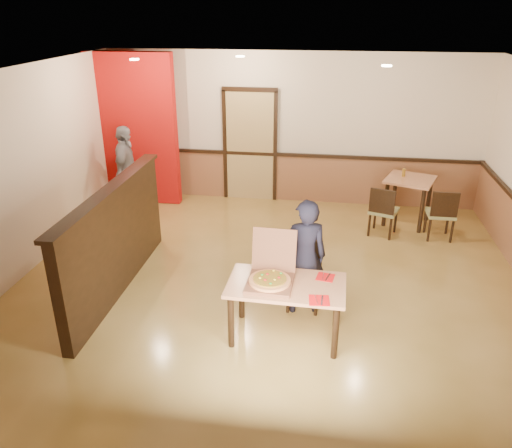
{
  "coord_description": "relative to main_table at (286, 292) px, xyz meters",
  "views": [
    {
      "loc": [
        0.67,
        -5.74,
        3.55
      ],
      "look_at": [
        -0.17,
        0.0,
        0.98
      ],
      "focal_mm": 35.0,
      "sensor_mm": 36.0,
      "label": 1
    }
  ],
  "objects": [
    {
      "name": "napkin_far",
      "position": [
        0.43,
        0.21,
        0.11
      ],
      "size": [
        0.23,
        0.23,
        0.01
      ],
      "rotation": [
        0.0,
        0.0,
        -0.18
      ],
      "color": "red",
      "rests_on": "main_table"
    },
    {
      "name": "back_door",
      "position": [
        -1.11,
        4.41,
        0.46
      ],
      "size": [
        0.9,
        0.06,
        2.1
      ],
      "primitive_type": "cube",
      "color": "tan",
      "rests_on": "wall_back"
    },
    {
      "name": "wall_back",
      "position": [
        -0.31,
        4.45,
        0.81
      ],
      "size": [
        7.0,
        0.0,
        7.0
      ],
      "primitive_type": "plane",
      "rotation": [
        1.57,
        0.0,
        0.0
      ],
      "color": "beige",
      "rests_on": "floor"
    },
    {
      "name": "pizza",
      "position": [
        -0.18,
        -0.04,
        0.16
      ],
      "size": [
        0.58,
        0.58,
        0.03
      ],
      "primitive_type": "cylinder",
      "rotation": [
        0.0,
        0.0,
        0.3
      ],
      "color": "#F29D58",
      "rests_on": "pizza_box"
    },
    {
      "name": "diner_chair",
      "position": [
        0.17,
        0.72,
        -0.13
      ],
      "size": [
        0.44,
        0.44,
        0.85
      ],
      "rotation": [
        0.0,
        0.0,
        -0.04
      ],
      "color": "olive",
      "rests_on": "floor"
    },
    {
      "name": "spot_a",
      "position": [
        -2.61,
        2.75,
        2.19
      ],
      "size": [
        0.14,
        0.14,
        0.02
      ],
      "primitive_type": "cylinder",
      "color": "#FFEAB2",
      "rests_on": "ceiling"
    },
    {
      "name": "booth_partition",
      "position": [
        -2.31,
        0.75,
        0.14
      ],
      "size": [
        0.2,
        3.1,
        1.44
      ],
      "color": "black",
      "rests_on": "floor"
    },
    {
      "name": "chair_rail_back",
      "position": [
        -0.31,
        4.4,
        0.33
      ],
      "size": [
        7.0,
        0.06,
        0.06
      ],
      "primitive_type": "cube",
      "color": "black",
      "rests_on": "wall_back"
    },
    {
      "name": "side_chair_right",
      "position": [
        2.24,
        2.98,
        -0.12
      ],
      "size": [
        0.43,
        0.43,
        0.86
      ],
      "rotation": [
        0.0,
        0.0,
        3.15
      ],
      "color": "olive",
      "rests_on": "floor"
    },
    {
      "name": "red_accent_panel",
      "position": [
        -3.21,
        3.95,
        0.81
      ],
      "size": [
        1.6,
        0.2,
        2.78
      ],
      "primitive_type": "cube",
      "color": "#AC0F0C",
      "rests_on": "floor"
    },
    {
      "name": "ceiling",
      "position": [
        -0.31,
        0.95,
        2.21
      ],
      "size": [
        7.0,
        7.0,
        0.0
      ],
      "primitive_type": "plane",
      "rotation": [
        3.14,
        0.0,
        0.0
      ],
      "color": "black",
      "rests_on": "wall_back"
    },
    {
      "name": "wainscot_back",
      "position": [
        -0.31,
        4.42,
        -0.14
      ],
      "size": [
        7.0,
        0.04,
        0.9
      ],
      "primitive_type": "cube",
      "color": "brown",
      "rests_on": "floor"
    },
    {
      "name": "diner",
      "position": [
        0.17,
        0.57,
        0.15
      ],
      "size": [
        0.61,
        0.47,
        1.49
      ],
      "primitive_type": "imported",
      "rotation": [
        0.0,
        0.0,
        3.36
      ],
      "color": "black",
      "rests_on": "floor"
    },
    {
      "name": "napkin_near",
      "position": [
        0.37,
        -0.29,
        0.11
      ],
      "size": [
        0.23,
        0.23,
        0.01
      ],
      "rotation": [
        0.0,
        0.0,
        0.08
      ],
      "color": "red",
      "rests_on": "main_table"
    },
    {
      "name": "main_table",
      "position": [
        0.0,
        0.0,
        0.0
      ],
      "size": [
        1.33,
        0.78,
        0.7
      ],
      "rotation": [
        0.0,
        0.0,
        -0.03
      ],
      "color": "tan",
      "rests_on": "floor"
    },
    {
      "name": "condiment",
      "position": [
        1.69,
        3.69,
        0.3
      ],
      "size": [
        0.06,
        0.06,
        0.14
      ],
      "primitive_type": "cylinder",
      "color": "#855D18",
      "rests_on": "side_table"
    },
    {
      "name": "wall_left",
      "position": [
        -3.81,
        0.95,
        0.81
      ],
      "size": [
        0.0,
        7.0,
        7.0
      ],
      "primitive_type": "plane",
      "rotation": [
        1.57,
        0.0,
        1.57
      ],
      "color": "beige",
      "rests_on": "floor"
    },
    {
      "name": "spot_b",
      "position": [
        -1.11,
        3.45,
        2.19
      ],
      "size": [
        0.14,
        0.14,
        0.02
      ],
      "primitive_type": "cylinder",
      "color": "#FFEAB2",
      "rests_on": "ceiling"
    },
    {
      "name": "passerby",
      "position": [
        -3.19,
        3.34,
        0.21
      ],
      "size": [
        0.52,
        0.99,
        1.61
      ],
      "primitive_type": "imported",
      "rotation": [
        0.0,
        0.0,
        1.7
      ],
      "color": "gray",
      "rests_on": "floor"
    },
    {
      "name": "side_chair_left",
      "position": [
        1.32,
        2.98,
        -0.13
      ],
      "size": [
        0.54,
        0.54,
        0.86
      ],
      "rotation": [
        0.0,
        0.0,
        2.81
      ],
      "color": "olive",
      "rests_on": "floor"
    },
    {
      "name": "spot_c",
      "position": [
        1.09,
        2.45,
        2.19
      ],
      "size": [
        0.14,
        0.14,
        0.02
      ],
      "primitive_type": "cylinder",
      "color": "#FFEAB2",
      "rests_on": "ceiling"
    },
    {
      "name": "pizza_box",
      "position": [
        -0.18,
        0.01,
        0.18
      ],
      "size": [
        0.53,
        0.62,
        0.53
      ],
      "rotation": [
        0.0,
        0.0,
        -0.04
      ],
      "color": "brown",
      "rests_on": "main_table"
    },
    {
      "name": "side_table",
      "position": [
        1.79,
        3.59,
        0.05
      ],
      "size": [
        0.98,
        0.98,
        0.82
      ],
      "rotation": [
        0.0,
        0.0,
        -0.35
      ],
      "color": "tan",
      "rests_on": "floor"
    },
    {
      "name": "floor",
      "position": [
        -0.31,
        0.95,
        -0.59
      ],
      "size": [
        7.0,
        7.0,
        0.0
      ],
      "primitive_type": "plane",
      "color": "tan",
      "rests_on": "ground"
    }
  ]
}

